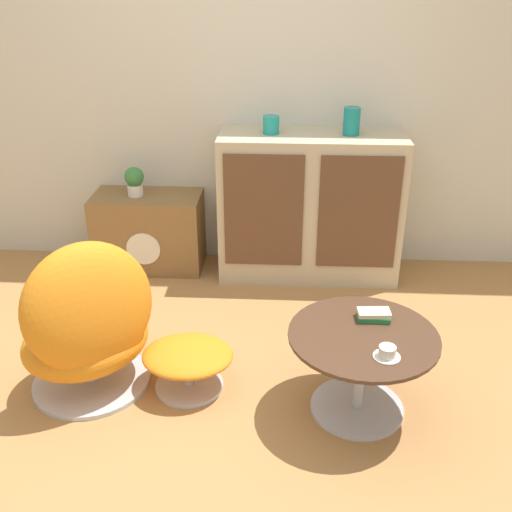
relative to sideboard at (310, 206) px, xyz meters
The scene contains 12 objects.
ground_plane 1.60m from the sideboard, 109.29° to the right, with size 12.00×12.00×0.00m, color #A87542.
wall_back 0.99m from the sideboard, 153.12° to the left, with size 6.40×0.06×2.60m.
sideboard is the anchor object (origin of this frame).
tv_console 1.11m from the sideboard, behind, with size 0.72×0.39×0.52m.
egg_chair 1.71m from the sideboard, 129.38° to the right, with size 0.84×0.83×0.83m.
ottoman 1.46m from the sideboard, 115.72° to the right, with size 0.45×0.38×0.23m.
coffee_table 1.43m from the sideboard, 81.57° to the right, with size 0.68×0.68×0.43m.
vase_leftmost 0.59m from the sideboard, behind, with size 0.10×0.10×0.11m.
vase_inner_left 0.61m from the sideboard, ahead, with size 0.10×0.10×0.17m.
potted_plant 1.17m from the sideboard, behind, with size 0.13×0.13×0.19m.
teacup 1.60m from the sideboard, 79.70° to the right, with size 0.12×0.12×0.05m.
book_stack 1.30m from the sideboard, 78.24° to the right, with size 0.16×0.09×0.05m.
Camera 1 is at (0.35, -2.23, 1.92)m, focal length 42.00 mm.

